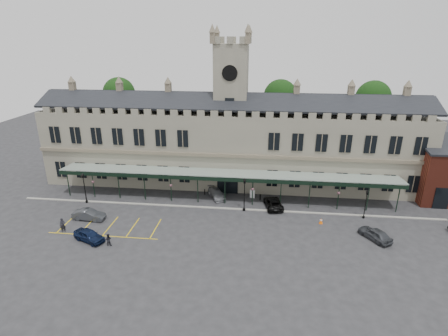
# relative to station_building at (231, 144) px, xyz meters

# --- Properties ---
(ground) EXTENTS (140.00, 140.00, 0.00)m
(ground) POSITION_rel_station_building_xyz_m (0.00, -15.91, -6.47)
(ground) COLOR #262629
(station_building) EXTENTS (60.00, 10.36, 17.30)m
(station_building) POSITION_rel_station_building_xyz_m (0.00, 0.00, 0.00)
(station_building) COLOR #6B6859
(station_building) RESTS_ON ground
(clock_tower) EXTENTS (5.60, 5.60, 24.80)m
(clock_tower) POSITION_rel_station_building_xyz_m (0.00, 0.09, 6.64)
(clock_tower) COLOR #6B6859
(clock_tower) RESTS_ON ground
(canopy) EXTENTS (50.00, 4.10, 4.30)m
(canopy) POSITION_rel_station_building_xyz_m (0.00, -8.45, -4.06)
(canopy) COLOR #8C9E93
(canopy) RESTS_ON ground
(kerb) EXTENTS (60.00, 0.40, 0.12)m
(kerb) POSITION_rel_station_building_xyz_m (0.00, -10.41, -6.41)
(kerb) COLOR gray
(kerb) RESTS_ON ground
(parking_markings) EXTENTS (16.00, 6.00, 0.01)m
(parking_markings) POSITION_rel_station_building_xyz_m (-14.00, -17.41, -6.47)
(parking_markings) COLOR gold
(parking_markings) RESTS_ON ground
(tree_behind_left) EXTENTS (6.00, 6.00, 16.00)m
(tree_behind_left) POSITION_rel_station_building_xyz_m (-22.00, 9.09, 6.35)
(tree_behind_left) COLOR #332314
(tree_behind_left) RESTS_ON ground
(tree_behind_mid) EXTENTS (6.00, 6.00, 16.00)m
(tree_behind_mid) POSITION_rel_station_building_xyz_m (8.00, 9.09, 6.35)
(tree_behind_mid) COLOR #332314
(tree_behind_mid) RESTS_ON ground
(tree_behind_right) EXTENTS (6.00, 6.00, 16.00)m
(tree_behind_right) POSITION_rel_station_building_xyz_m (24.00, 9.09, 6.35)
(tree_behind_right) COLOR #332314
(tree_behind_right) RESTS_ON ground
(lamp_post_left) EXTENTS (0.44, 0.44, 4.69)m
(lamp_post_left) POSITION_rel_station_building_xyz_m (-20.30, -10.73, -3.69)
(lamp_post_left) COLOR black
(lamp_post_left) RESTS_ON ground
(lamp_post_mid) EXTENTS (0.47, 0.47, 4.92)m
(lamp_post_mid) POSITION_rel_station_building_xyz_m (2.92, -10.65, -3.55)
(lamp_post_mid) COLOR black
(lamp_post_mid) RESTS_ON ground
(lamp_post_right) EXTENTS (0.39, 0.39, 4.11)m
(lamp_post_right) POSITION_rel_station_building_xyz_m (19.08, -11.00, -4.03)
(lamp_post_right) COLOR black
(lamp_post_right) RESTS_ON ground
(traffic_cone) EXTENTS (0.47, 0.47, 0.75)m
(traffic_cone) POSITION_rel_station_building_xyz_m (13.14, -13.16, -6.10)
(traffic_cone) COLOR #F35F07
(traffic_cone) RESTS_ON ground
(sign_board) EXTENTS (0.75, 0.22, 1.30)m
(sign_board) POSITION_rel_station_building_xyz_m (3.91, -6.38, -5.83)
(sign_board) COLOR black
(sign_board) RESTS_ON ground
(bollard_left) EXTENTS (0.15, 0.15, 0.87)m
(bollard_left) POSITION_rel_station_building_xyz_m (-3.45, -5.96, -6.03)
(bollard_left) COLOR black
(bollard_left) RESTS_ON ground
(bollard_right) EXTENTS (0.17, 0.17, 0.94)m
(bollard_right) POSITION_rel_station_building_xyz_m (5.11, -6.98, -6.00)
(bollard_right) COLOR black
(bollard_right) RESTS_ON ground
(car_left_a) EXTENTS (4.48, 3.22, 1.42)m
(car_left_a) POSITION_rel_station_building_xyz_m (-15.00, -20.51, -5.76)
(car_left_a) COLOR black
(car_left_a) RESTS_ON ground
(car_left_b) EXTENTS (4.36, 1.73, 1.41)m
(car_left_b) POSITION_rel_station_building_xyz_m (-17.50, -15.55, -5.76)
(car_left_b) COLOR #36393E
(car_left_b) RESTS_ON ground
(car_taxi) EXTENTS (3.56, 4.70, 1.27)m
(car_taxi) POSITION_rel_station_building_xyz_m (-1.50, -6.78, -5.83)
(car_taxi) COLOR gray
(car_taxi) RESTS_ON ground
(car_van) EXTENTS (3.06, 5.10, 1.33)m
(car_van) POSITION_rel_station_building_xyz_m (7.00, -9.12, -5.80)
(car_van) COLOR black
(car_van) RESTS_ON ground
(car_right_a) EXTENTS (3.75, 4.47, 1.44)m
(car_right_a) POSITION_rel_station_building_xyz_m (19.00, -16.32, -5.75)
(car_right_a) COLOR #36393E
(car_right_a) RESTS_ON ground
(person_a) EXTENTS (0.81, 0.68, 1.88)m
(person_a) POSITION_rel_station_building_xyz_m (-19.20, -18.94, -5.53)
(person_a) COLOR black
(person_a) RESTS_ON ground
(person_b) EXTENTS (0.78, 0.63, 1.52)m
(person_b) POSITION_rel_station_building_xyz_m (-12.30, -21.21, -5.71)
(person_b) COLOR black
(person_b) RESTS_ON ground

